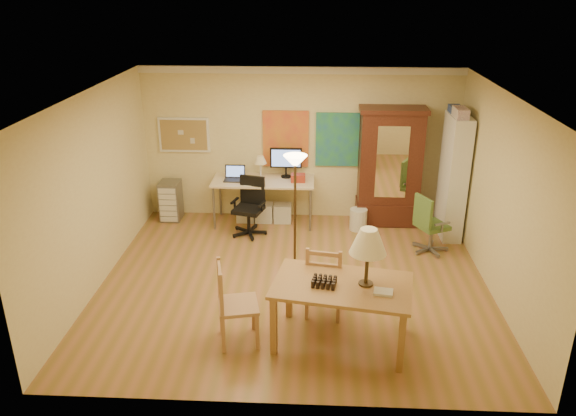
# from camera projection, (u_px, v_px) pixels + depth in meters

# --- Properties ---
(floor) EXTENTS (5.50, 5.50, 0.00)m
(floor) POSITION_uv_depth(u_px,v_px,m) (294.00, 282.00, 8.08)
(floor) COLOR olive
(floor) RESTS_ON ground
(crown_molding) EXTENTS (5.50, 0.08, 0.12)m
(crown_molding) POSITION_uv_depth(u_px,v_px,m) (301.00, 70.00, 9.35)
(crown_molding) COLOR white
(crown_molding) RESTS_ON floor
(corkboard) EXTENTS (0.90, 0.04, 0.62)m
(corkboard) POSITION_uv_depth(u_px,v_px,m) (184.00, 135.00, 9.89)
(corkboard) COLOR #A68C4E
(corkboard) RESTS_ON floor
(art_panel_left) EXTENTS (0.80, 0.04, 1.00)m
(art_panel_left) POSITION_uv_depth(u_px,v_px,m) (286.00, 139.00, 9.82)
(art_panel_left) COLOR gold
(art_panel_left) RESTS_ON floor
(art_panel_right) EXTENTS (0.75, 0.04, 0.95)m
(art_panel_right) POSITION_uv_depth(u_px,v_px,m) (337.00, 140.00, 9.78)
(art_panel_right) COLOR teal
(art_panel_right) RESTS_ON floor
(dining_table) EXTENTS (1.72, 1.21, 1.49)m
(dining_table) POSITION_uv_depth(u_px,v_px,m) (351.00, 273.00, 6.39)
(dining_table) COLOR brown
(dining_table) RESTS_ON floor
(ladder_chair_back) EXTENTS (0.54, 0.52, 1.01)m
(ladder_chair_back) POSITION_uv_depth(u_px,v_px,m) (325.00, 282.00, 7.13)
(ladder_chair_back) COLOR #9D6848
(ladder_chair_back) RESTS_ON floor
(ladder_chair_left) EXTENTS (0.55, 0.57, 1.04)m
(ladder_chair_left) POSITION_uv_depth(u_px,v_px,m) (235.00, 306.00, 6.59)
(ladder_chair_left) COLOR #9D6848
(ladder_chair_left) RESTS_ON floor
(torchiere_lamp) EXTENTS (0.33, 0.33, 1.83)m
(torchiere_lamp) POSITION_uv_depth(u_px,v_px,m) (295.00, 180.00, 7.75)
(torchiere_lamp) COLOR #3E2E18
(torchiere_lamp) RESTS_ON floor
(computer_desk) EXTENTS (1.77, 0.77, 1.34)m
(computer_desk) POSITION_uv_depth(u_px,v_px,m) (266.00, 196.00, 9.91)
(computer_desk) COLOR #CAAE93
(computer_desk) RESTS_ON floor
(office_chair_black) EXTENTS (0.61, 0.61, 0.99)m
(office_chair_black) POSITION_uv_depth(u_px,v_px,m) (249.00, 219.00, 9.52)
(office_chair_black) COLOR black
(office_chair_black) RESTS_ON floor
(office_chair_green) EXTENTS (0.59, 0.59, 0.96)m
(office_chair_green) POSITION_uv_depth(u_px,v_px,m) (429.00, 237.00, 8.90)
(office_chair_green) COLOR slate
(office_chair_green) RESTS_ON floor
(drawer_cart) EXTENTS (0.36, 0.43, 0.71)m
(drawer_cart) POSITION_uv_depth(u_px,v_px,m) (171.00, 201.00, 10.08)
(drawer_cart) COLOR slate
(drawer_cart) RESTS_ON floor
(armoire) EXTENTS (1.13, 0.54, 2.08)m
(armoire) POSITION_uv_depth(u_px,v_px,m) (389.00, 175.00, 9.73)
(armoire) COLOR black
(armoire) RESTS_ON floor
(bookshelf) EXTENTS (0.31, 0.82, 2.05)m
(bookshelf) POSITION_uv_depth(u_px,v_px,m) (453.00, 177.00, 9.23)
(bookshelf) COLOR white
(bookshelf) RESTS_ON floor
(wastebin) EXTENTS (0.30, 0.30, 0.38)m
(wastebin) POSITION_uv_depth(u_px,v_px,m) (358.00, 219.00, 9.72)
(wastebin) COLOR silver
(wastebin) RESTS_ON floor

